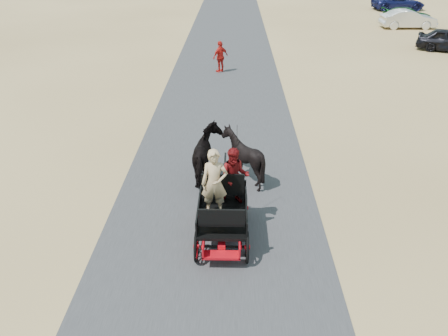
{
  "coord_description": "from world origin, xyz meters",
  "views": [
    {
      "loc": [
        0.5,
        -8.65,
        7.16
      ],
      "look_at": [
        0.25,
        2.17,
        1.2
      ],
      "focal_mm": 35.0,
      "sensor_mm": 36.0,
      "label": 1
    }
  ],
  "objects_px": {
    "pedestrian": "(220,57)",
    "car_b": "(408,19)",
    "horse_left": "(208,156)",
    "car_c": "(407,15)",
    "horse_right": "(242,157)",
    "carriage": "(223,226)",
    "car_d": "(398,3)"
  },
  "relations": [
    {
      "from": "pedestrian",
      "to": "car_d",
      "type": "height_order",
      "value": "pedestrian"
    },
    {
      "from": "horse_right",
      "to": "car_d",
      "type": "distance_m",
      "value": 37.42
    },
    {
      "from": "horse_left",
      "to": "horse_right",
      "type": "xyz_separation_m",
      "value": [
        1.1,
        0.0,
        0.0
      ]
    },
    {
      "from": "pedestrian",
      "to": "car_d",
      "type": "bearing_deg",
      "value": -169.64
    },
    {
      "from": "horse_right",
      "to": "car_b",
      "type": "bearing_deg",
      "value": -119.03
    },
    {
      "from": "horse_left",
      "to": "car_d",
      "type": "bearing_deg",
      "value": -116.65
    },
    {
      "from": "car_c",
      "to": "horse_right",
      "type": "bearing_deg",
      "value": 150.4
    },
    {
      "from": "horse_left",
      "to": "pedestrian",
      "type": "bearing_deg",
      "value": -90.2
    },
    {
      "from": "carriage",
      "to": "pedestrian",
      "type": "relative_size",
      "value": 1.39
    },
    {
      "from": "carriage",
      "to": "car_b",
      "type": "xyz_separation_m",
      "value": [
        14.28,
        27.74,
        0.36
      ]
    },
    {
      "from": "horse_left",
      "to": "car_c",
      "type": "relative_size",
      "value": 0.48
    },
    {
      "from": "pedestrian",
      "to": "car_c",
      "type": "xyz_separation_m",
      "value": [
        15.63,
        15.29,
        -0.26
      ]
    },
    {
      "from": "carriage",
      "to": "car_b",
      "type": "height_order",
      "value": "car_b"
    },
    {
      "from": "carriage",
      "to": "car_c",
      "type": "height_order",
      "value": "car_c"
    },
    {
      "from": "horse_right",
      "to": "car_d",
      "type": "xyz_separation_m",
      "value": [
        15.9,
        33.87,
        -0.15
      ]
    },
    {
      "from": "horse_right",
      "to": "car_b",
      "type": "relative_size",
      "value": 0.39
    },
    {
      "from": "carriage",
      "to": "car_d",
      "type": "bearing_deg",
      "value": 65.95
    },
    {
      "from": "carriage",
      "to": "horse_left",
      "type": "height_order",
      "value": "horse_left"
    },
    {
      "from": "carriage",
      "to": "horse_left",
      "type": "distance_m",
      "value": 3.09
    },
    {
      "from": "pedestrian",
      "to": "horse_left",
      "type": "bearing_deg",
      "value": 48.08
    },
    {
      "from": "car_b",
      "to": "car_d",
      "type": "bearing_deg",
      "value": -15.44
    },
    {
      "from": "horse_left",
      "to": "pedestrian",
      "type": "xyz_separation_m",
      "value": [
        0.04,
        12.1,
        0.02
      ]
    },
    {
      "from": "horse_right",
      "to": "pedestrian",
      "type": "relative_size",
      "value": 0.98
    },
    {
      "from": "horse_left",
      "to": "carriage",
      "type": "bearing_deg",
      "value": 100.39
    },
    {
      "from": "horse_left",
      "to": "car_d",
      "type": "relative_size",
      "value": 0.4
    },
    {
      "from": "pedestrian",
      "to": "car_b",
      "type": "xyz_separation_m",
      "value": [
        14.79,
        12.64,
        -0.15
      ]
    },
    {
      "from": "horse_left",
      "to": "car_c",
      "type": "bearing_deg",
      "value": -119.77
    },
    {
      "from": "carriage",
      "to": "car_d",
      "type": "relative_size",
      "value": 0.48
    },
    {
      "from": "car_b",
      "to": "car_d",
      "type": "xyz_separation_m",
      "value": [
        2.17,
        9.13,
        -0.02
      ]
    },
    {
      "from": "car_d",
      "to": "pedestrian",
      "type": "bearing_deg",
      "value": 136.37
    },
    {
      "from": "carriage",
      "to": "pedestrian",
      "type": "distance_m",
      "value": 15.12
    },
    {
      "from": "pedestrian",
      "to": "car_b",
      "type": "height_order",
      "value": "pedestrian"
    }
  ]
}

